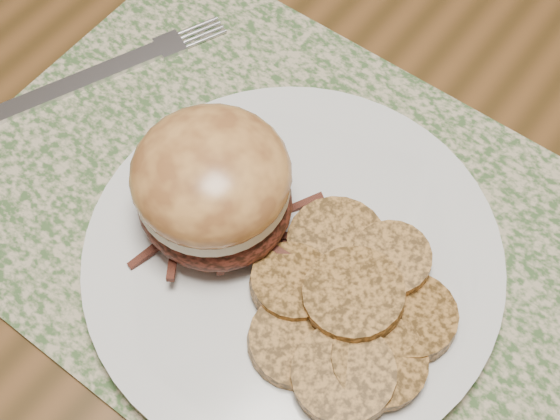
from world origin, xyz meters
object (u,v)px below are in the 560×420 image
object	(u,v)px
dinner_plate	(293,259)
pork_sandwich	(212,185)
dining_table	(227,81)
fork	(114,68)

from	to	relation	value
dinner_plate	pork_sandwich	distance (m)	0.07
pork_sandwich	dining_table	bearing A→B (deg)	142.35
dinner_plate	fork	world-z (taller)	dinner_plate
dinner_plate	fork	xyz separation A→B (m)	(-0.21, 0.05, -0.01)
dinner_plate	pork_sandwich	size ratio (longest dim) A/B	2.08
dinner_plate	pork_sandwich	world-z (taller)	pork_sandwich
dining_table	dinner_plate	bearing A→B (deg)	-38.90
dining_table	dinner_plate	distance (m)	0.25
pork_sandwich	dinner_plate	bearing A→B (deg)	21.31
dining_table	fork	size ratio (longest dim) A/B	8.34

